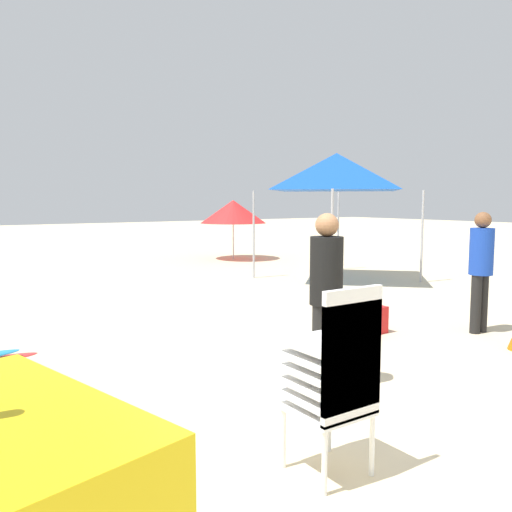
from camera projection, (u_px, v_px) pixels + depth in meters
The scene contains 7 objects.
ground at pixel (327, 443), 3.99m from camera, with size 80.00×80.00×0.00m, color beige.
stacked_plastic_chairs at pixel (338, 368), 3.41m from camera, with size 0.48×0.48×1.29m.
lifeguard_near_left at pixel (481, 264), 7.23m from camera, with size 0.32×0.32×1.68m.
lifeguard_near_center at pixel (326, 288), 5.07m from camera, with size 0.32×0.32×1.71m.
popup_canopy at pixel (336, 172), 11.92m from camera, with size 2.76×2.76×2.90m.
beach_umbrella_left at pixel (233, 212), 16.41m from camera, with size 2.06×2.06×1.85m.
cooler_box at pixel (366, 320), 7.27m from camera, with size 0.53×0.35×0.37m, color red.
Camera 1 is at (-2.60, -2.85, 1.83)m, focal length 36.91 mm.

